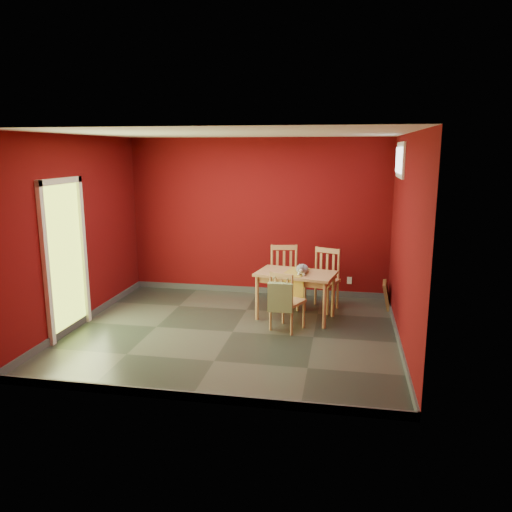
% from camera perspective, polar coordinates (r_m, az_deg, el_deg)
% --- Properties ---
extents(ground, '(4.50, 4.50, 0.00)m').
position_cam_1_polar(ground, '(7.06, -2.68, -8.65)').
color(ground, '#2D342D').
rests_on(ground, ground).
extents(room_shell, '(4.50, 4.50, 4.50)m').
position_cam_1_polar(room_shell, '(7.04, -2.68, -8.27)').
color(room_shell, '#58090A').
rests_on(room_shell, ground).
extents(doorway, '(0.06, 1.01, 2.13)m').
position_cam_1_polar(doorway, '(7.22, -21.03, 0.31)').
color(doorway, '#B7D838').
rests_on(doorway, ground).
extents(window, '(0.05, 0.90, 0.50)m').
position_cam_1_polar(window, '(7.47, 16.15, 10.49)').
color(window, white).
rests_on(window, room_shell).
extents(outlet_plate, '(0.08, 0.02, 0.12)m').
position_cam_1_polar(outlet_plate, '(8.70, 10.63, -2.76)').
color(outlet_plate, silver).
rests_on(outlet_plate, room_shell).
extents(dining_table, '(1.24, 0.87, 0.71)m').
position_cam_1_polar(dining_table, '(7.44, 4.57, -2.55)').
color(dining_table, tan).
rests_on(dining_table, ground).
extents(table_runner, '(0.41, 0.67, 0.32)m').
position_cam_1_polar(table_runner, '(7.33, 4.49, -2.44)').
color(table_runner, gold).
rests_on(table_runner, dining_table).
extents(chair_far_left, '(0.54, 0.54, 0.99)m').
position_cam_1_polar(chair_far_left, '(8.04, 3.27, -2.29)').
color(chair_far_left, tan).
rests_on(chair_far_left, ground).
extents(chair_far_right, '(0.59, 0.59, 0.97)m').
position_cam_1_polar(chair_far_right, '(7.96, 7.67, -2.59)').
color(chair_far_right, tan).
rests_on(chair_far_right, ground).
extents(chair_near, '(0.53, 0.53, 0.86)m').
position_cam_1_polar(chair_near, '(6.99, 3.44, -5.06)').
color(chair_near, tan).
rests_on(chair_near, ground).
extents(tote_bag, '(0.34, 0.20, 0.47)m').
position_cam_1_polar(tote_bag, '(6.78, 2.80, -4.73)').
color(tote_bag, '#7F9861').
rests_on(tote_bag, chair_near).
extents(cat, '(0.23, 0.39, 0.19)m').
position_cam_1_polar(cat, '(7.35, 5.30, -1.27)').
color(cat, slate).
rests_on(cat, table_runner).
extents(picture_frame, '(0.18, 0.44, 0.43)m').
position_cam_1_polar(picture_frame, '(8.29, 14.70, -4.33)').
color(picture_frame, brown).
rests_on(picture_frame, ground).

